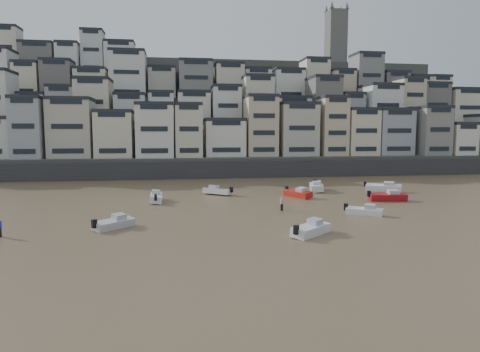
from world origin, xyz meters
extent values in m
plane|color=brown|center=(0.00, 0.00, 0.00)|extent=(400.00, 400.00, 0.00)
cube|color=#38383A|center=(10.00, 65.00, 1.75)|extent=(140.00, 3.00, 3.50)
cube|color=#4C4C47|center=(15.00, 72.00, 2.00)|extent=(140.00, 14.00, 4.00)
cube|color=#4C4C47|center=(15.00, 84.00, 5.00)|extent=(140.00, 14.00, 10.00)
cube|color=#4C4C47|center=(15.00, 96.00, 9.00)|extent=(140.00, 14.00, 18.00)
cube|color=#4C4C47|center=(15.00, 108.00, 13.00)|extent=(140.00, 16.00, 26.00)
cube|color=#4C4C47|center=(15.00, 122.00, 16.00)|extent=(140.00, 18.00, 32.00)
cube|color=#66635E|center=(55.00, 120.00, 41.00)|extent=(6.00, 6.00, 18.00)
camera|label=1|loc=(0.43, -22.13, 9.48)|focal=32.00mm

